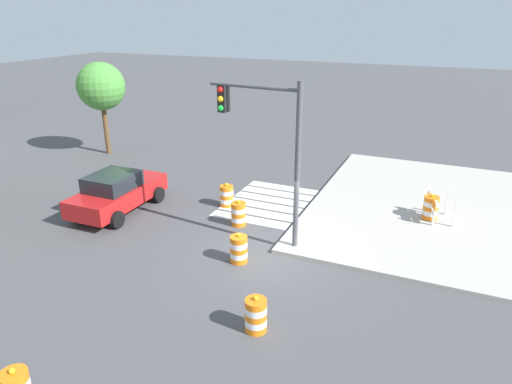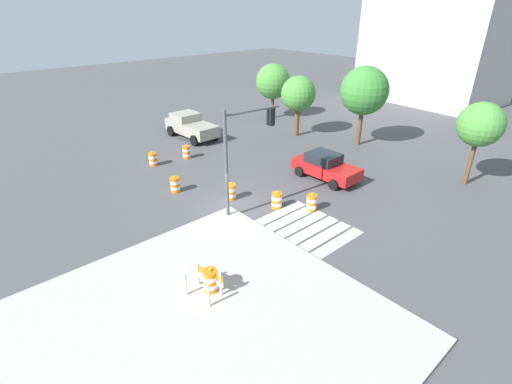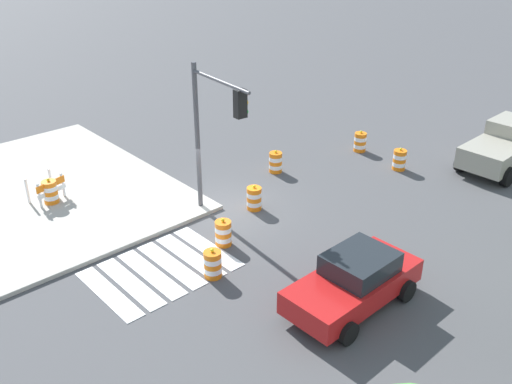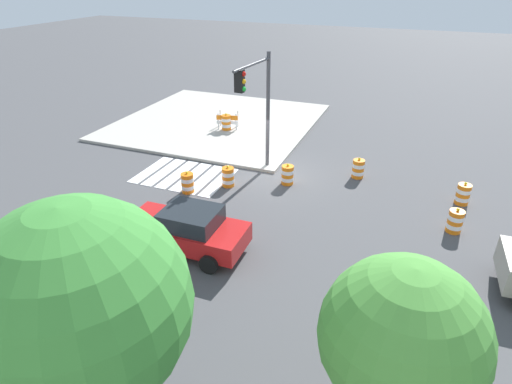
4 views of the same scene
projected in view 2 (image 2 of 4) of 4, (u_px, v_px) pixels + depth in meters
ground_plane at (230, 209)px, 20.26m from camera, size 120.00×120.00×0.00m
sidewalk_corner at (200, 329)px, 12.66m from camera, size 12.00×12.00×0.15m
crosswalk_stripes at (308, 226)px, 18.65m from camera, size 4.35×3.20×0.02m
sports_car at (325, 166)px, 23.51m from camera, size 4.33×2.19×1.63m
pickup_truck at (190, 126)px, 30.91m from camera, size 5.20×2.46×1.92m
traffic_barrel_near_corner at (175, 184)px, 21.97m from camera, size 0.56×0.56×1.02m
traffic_barrel_crosswalk_end at (231, 192)px, 21.13m from camera, size 0.56×0.56×1.02m
traffic_barrel_median_near at (187, 152)px, 26.81m from camera, size 0.56×0.56×1.02m
traffic_barrel_median_far at (277, 200)px, 20.18m from camera, size 0.56×0.56×1.02m
traffic_barrel_far_curb at (312, 203)px, 19.96m from camera, size 0.56×0.56×1.02m
traffic_barrel_lane_center at (153, 159)px, 25.59m from camera, size 0.56×0.56×1.02m
traffic_barrel_on_sidewalk at (211, 280)px, 14.09m from camera, size 0.56×0.56×1.02m
construction_barricade at (207, 279)px, 13.96m from camera, size 1.40×1.08×1.00m
traffic_light_pole at (245, 141)px, 18.36m from camera, size 0.53×3.28×5.50m
street_tree_streetside_near at (364, 91)px, 27.77m from camera, size 3.57×3.57×5.98m
street_tree_streetside_mid at (298, 94)px, 30.19m from camera, size 2.81×2.81×4.90m
street_tree_streetside_far at (273, 82)px, 35.12m from camera, size 3.24×3.24×5.09m
street_tree_corner_lot at (481, 125)px, 21.46m from camera, size 2.58×2.58×5.05m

